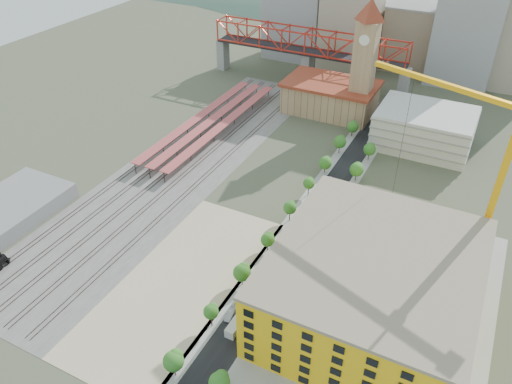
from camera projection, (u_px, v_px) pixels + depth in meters
The scene contains 31 objects.
ground at pixel (251, 220), 150.26m from camera, with size 400.00×400.00×0.00m, color #474C38.
ballast_strip at pixel (183, 165), 176.48m from camera, with size 36.00×165.00×0.06m, color #605E59.
dirt_lot at pixel (181, 282), 128.64m from camera, with size 28.00×67.00×0.06m, color tan.
street_asphalt at pixel (318, 208), 155.28m from camera, with size 12.00×170.00×0.06m, color black.
sidewalk_west at pixel (302, 203), 157.34m from camera, with size 3.00×170.00×0.04m, color gray.
sidewalk_east at pixel (335, 213), 153.24m from camera, with size 3.00×170.00×0.04m, color gray.
construction_pad at pixel (379, 318), 118.82m from camera, with size 50.00×90.00×0.06m, color gray.
rail_tracks at pixel (179, 163), 177.08m from camera, with size 26.56×160.00×0.18m.
platform_canopies at pixel (211, 120), 196.25m from camera, with size 16.00×80.00×4.12m.
station_hall at pixel (330, 97), 208.45m from camera, with size 38.00×24.00×13.10m.
clock_tower at pixel (366, 51), 189.60m from camera, with size 12.00×12.00×52.00m.
parking_garage at pixel (424, 128), 184.19m from camera, with size 34.00×26.00×14.00m, color silver.
truss_bridge at pixel (308, 45), 225.82m from camera, with size 94.00×9.60×25.60m.
construction_building at pixel (372, 286), 114.60m from camera, with size 44.60×50.60×18.80m.
warehouse at pixel (13, 207), 151.42m from camera, with size 22.00×32.00×5.00m, color gray.
street_trees at pixel (306, 226), 147.97m from camera, with size 15.40×124.40×8.00m.
skyline at pixel (401, 24), 238.84m from camera, with size 133.00×46.00×60.00m.
distant_hills at pixel (467, 129), 369.29m from camera, with size 647.00×264.00×227.00m.
tower_crane at pixel (492, 156), 115.08m from camera, with size 48.70×19.30×54.65m.
site_trailer_a at pixel (238, 322), 116.32m from camera, with size 2.32×8.82×2.41m, color silver.
site_trailer_b at pixel (247, 309), 119.57m from camera, with size 2.62×9.94×2.72m, color silver.
site_trailer_c at pixel (279, 262), 133.24m from camera, with size 2.38×9.06×2.48m, color silver.
site_trailer_d at pixel (293, 242), 140.01m from camera, with size 2.32×8.82×2.41m, color silver.
car_0 at pixel (234, 310), 120.07m from camera, with size 1.76×4.36×1.49m, color #B9B9B9.
car_1 at pixel (231, 314), 118.98m from camera, with size 1.58×4.54×1.50m, color #ABACB1.
car_2 at pixel (294, 225), 147.11m from camera, with size 2.30×4.98×1.38m, color black.
car_3 at pixel (326, 181), 166.63m from camera, with size 1.90×4.67×1.36m, color navy.
car_4 at pixel (214, 383), 103.59m from camera, with size 1.80×4.48×1.52m, color silver.
car_5 at pixel (292, 264), 133.34m from camera, with size 1.61×4.63×1.52m, color #949297.
car_6 at pixel (330, 206), 155.00m from camera, with size 2.49×5.40×1.50m, color black.
car_7 at pixel (334, 198), 158.26m from camera, with size 2.02×4.98×1.44m, color navy.
Camera 1 is at (55.19, -105.17, 92.44)m, focal length 35.00 mm.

